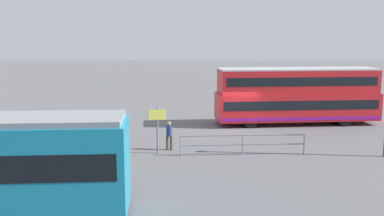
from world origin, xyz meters
TOP-DOWN VIEW (x-y plane):
  - ground_plane at (0.00, 0.00)m, footprint 160.00×160.00m
  - double_decker_bus at (-4.12, -1.77)m, footprint 11.56×3.64m
  - pedestrian_near_railing at (4.52, 5.51)m, footprint 0.38×0.38m
  - pedestrian_railing at (0.59, 6.53)m, footprint 6.61×0.45m
  - info_sign at (5.09, 6.22)m, footprint 0.90×0.31m

SIDE VIEW (x-z plane):
  - ground_plane at x=0.00m, z-range 0.00..0.00m
  - pedestrian_railing at x=0.59m, z-range 0.19..1.27m
  - pedestrian_near_railing at x=4.52m, z-range 0.11..1.70m
  - info_sign at x=5.09m, z-range 0.44..2.91m
  - double_decker_bus at x=-4.12m, z-range 0.05..4.01m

